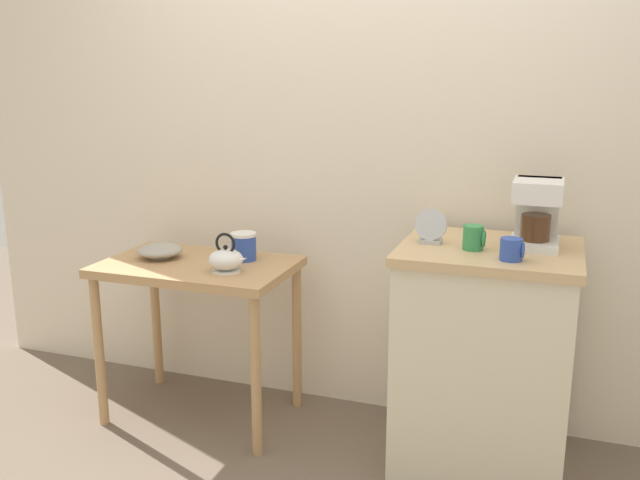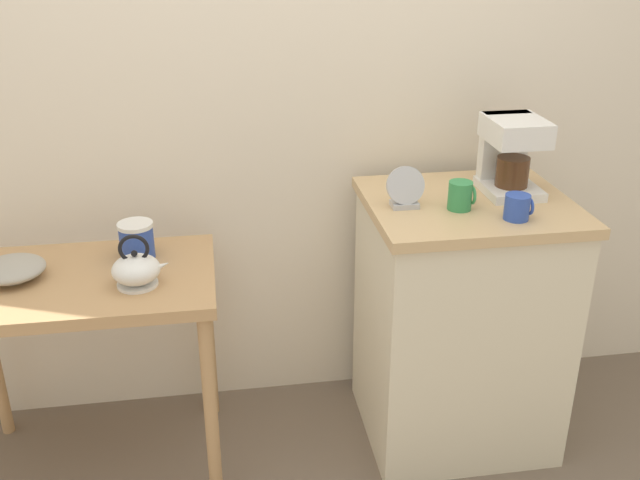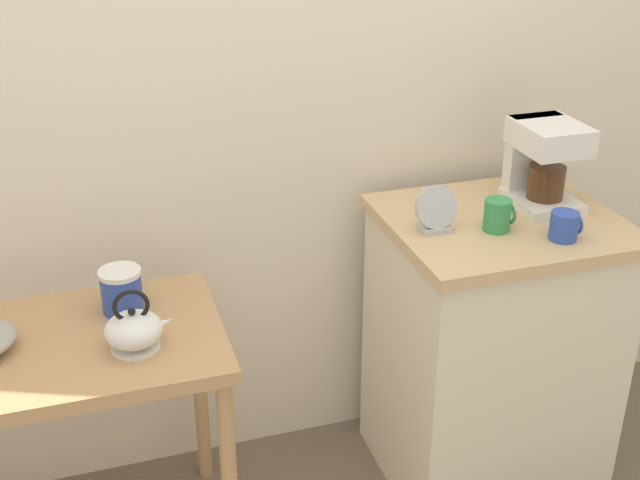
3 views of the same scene
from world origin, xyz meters
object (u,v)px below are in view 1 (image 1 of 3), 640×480
at_px(teakettle, 226,260).
at_px(mug_blue, 512,249).
at_px(mug_tall_green, 474,238).
at_px(table_clock, 431,228).
at_px(bowl_stoneware, 159,251).
at_px(canister_enamel, 244,246).
at_px(coffee_maker, 537,210).

relative_size(teakettle, mug_blue, 2.12).
height_order(mug_tall_green, table_clock, table_clock).
height_order(teakettle, mug_blue, mug_blue).
height_order(mug_tall_green, mug_blue, mug_tall_green).
relative_size(bowl_stoneware, canister_enamel, 1.63).
xyz_separation_m(bowl_stoneware, coffee_maker, (1.64, 0.06, 0.29)).
relative_size(teakettle, coffee_maker, 0.70).
height_order(teakettle, coffee_maker, coffee_maker).
bearing_deg(mug_blue, mug_tall_green, 143.36).
relative_size(canister_enamel, mug_blue, 1.48).
relative_size(coffee_maker, mug_tall_green, 2.80).
bearing_deg(teakettle, canister_enamel, 93.82).
bearing_deg(canister_enamel, table_clock, -8.77).
relative_size(bowl_stoneware, mug_blue, 2.41).
bearing_deg(bowl_stoneware, teakettle, -14.12).
relative_size(mug_blue, table_clock, 0.63).
relative_size(bowl_stoneware, coffee_maker, 0.79).
bearing_deg(bowl_stoneware, mug_blue, -6.78).
height_order(bowl_stoneware, teakettle, teakettle).
xyz_separation_m(bowl_stoneware, table_clock, (1.25, -0.03, 0.21)).
bearing_deg(canister_enamel, mug_blue, -13.65).
xyz_separation_m(coffee_maker, mug_blue, (-0.07, -0.25, -0.10)).
xyz_separation_m(bowl_stoneware, canister_enamel, (0.38, 0.10, 0.03)).
xyz_separation_m(teakettle, mug_blue, (1.18, -0.09, 0.17)).
xyz_separation_m(mug_tall_green, table_clock, (-0.17, 0.05, 0.01)).
bearing_deg(canister_enamel, bowl_stoneware, -164.83).
height_order(canister_enamel, table_clock, table_clock).
bearing_deg(teakettle, coffee_maker, 7.28).
relative_size(bowl_stoneware, teakettle, 1.13).
height_order(teakettle, mug_tall_green, mug_tall_green).
distance_m(canister_enamel, coffee_maker, 1.29).
bearing_deg(table_clock, coffee_maker, 13.46).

